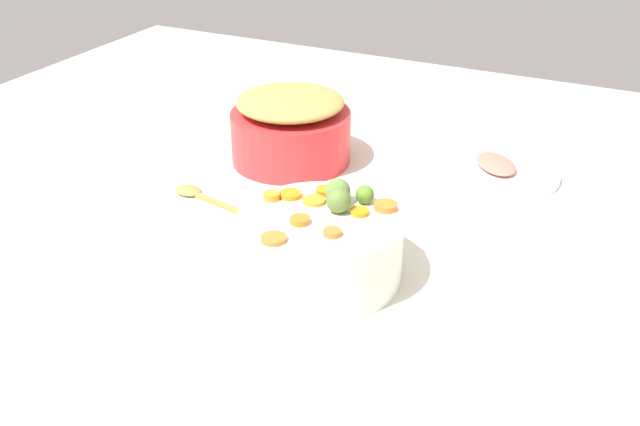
% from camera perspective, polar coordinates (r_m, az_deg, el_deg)
% --- Properties ---
extents(tabletop, '(2.40, 2.40, 0.02)m').
position_cam_1_polar(tabletop, '(1.24, -1.29, -5.34)').
color(tabletop, beige).
rests_on(tabletop, ground).
extents(serving_bowl_carrots, '(0.27, 0.27, 0.11)m').
position_cam_1_polar(serving_bowl_carrots, '(1.21, 0.00, -2.66)').
color(serving_bowl_carrots, white).
rests_on(serving_bowl_carrots, tabletop).
extents(metal_pot, '(0.26, 0.26, 0.11)m').
position_cam_1_polar(metal_pot, '(1.62, -2.23, 5.85)').
color(metal_pot, red).
rests_on(metal_pot, tabletop).
extents(stuffing_mound, '(0.23, 0.23, 0.05)m').
position_cam_1_polar(stuffing_mound, '(1.59, -2.28, 8.46)').
color(stuffing_mound, '#AE8D47').
rests_on(stuffing_mound, metal_pot).
extents(carrot_slice_0, '(0.04, 0.04, 0.01)m').
position_cam_1_polar(carrot_slice_0, '(1.19, 3.03, 0.08)').
color(carrot_slice_0, orange).
rests_on(carrot_slice_0, serving_bowl_carrots).
extents(carrot_slice_1, '(0.04, 0.04, 0.01)m').
position_cam_1_polar(carrot_slice_1, '(1.17, -1.49, -0.56)').
color(carrot_slice_1, orange).
rests_on(carrot_slice_1, serving_bowl_carrots).
extents(carrot_slice_2, '(0.06, 0.06, 0.01)m').
position_cam_1_polar(carrot_slice_2, '(1.12, -3.55, -1.95)').
color(carrot_slice_2, orange).
rests_on(carrot_slice_2, serving_bowl_carrots).
extents(carrot_slice_3, '(0.05, 0.05, 0.01)m').
position_cam_1_polar(carrot_slice_3, '(1.25, -2.28, 1.41)').
color(carrot_slice_3, orange).
rests_on(carrot_slice_3, serving_bowl_carrots).
extents(carrot_slice_4, '(0.04, 0.04, 0.01)m').
position_cam_1_polar(carrot_slice_4, '(1.24, -3.71, 1.29)').
color(carrot_slice_4, orange).
rests_on(carrot_slice_4, serving_bowl_carrots).
extents(carrot_slice_5, '(0.05, 0.05, 0.01)m').
position_cam_1_polar(carrot_slice_5, '(1.23, -0.48, 0.94)').
color(carrot_slice_5, orange).
rests_on(carrot_slice_5, serving_bowl_carrots).
extents(carrot_slice_6, '(0.04, 0.04, 0.01)m').
position_cam_1_polar(carrot_slice_6, '(1.26, 0.36, 1.68)').
color(carrot_slice_6, orange).
rests_on(carrot_slice_6, serving_bowl_carrots).
extents(carrot_slice_7, '(0.04, 0.04, 0.01)m').
position_cam_1_polar(carrot_slice_7, '(1.14, 0.94, -1.49)').
color(carrot_slice_7, orange).
rests_on(carrot_slice_7, serving_bowl_carrots).
extents(carrot_slice_8, '(0.05, 0.05, 0.01)m').
position_cam_1_polar(carrot_slice_8, '(1.21, 5.03, 0.52)').
color(carrot_slice_8, orange).
rests_on(carrot_slice_8, serving_bowl_carrots).
extents(brussels_sprout_0, '(0.04, 0.04, 0.04)m').
position_cam_1_polar(brussels_sprout_0, '(1.22, 1.37, 1.67)').
color(brussels_sprout_0, olive).
rests_on(brussels_sprout_0, serving_bowl_carrots).
extents(brussels_sprout_1, '(0.03, 0.03, 0.03)m').
position_cam_1_polar(brussels_sprout_1, '(1.22, 3.43, 1.42)').
color(brussels_sprout_1, '#538827').
rests_on(brussels_sprout_1, serving_bowl_carrots).
extents(brussels_sprout_2, '(0.04, 0.04, 0.04)m').
position_cam_1_polar(brussels_sprout_2, '(1.19, 1.42, 0.97)').
color(brussels_sprout_2, '#597735').
rests_on(brussels_sprout_2, serving_bowl_carrots).
extents(wooden_spoon, '(0.28, 0.09, 0.01)m').
position_cam_1_polar(wooden_spoon, '(1.48, -8.53, 1.07)').
color(wooden_spoon, '#A68342').
rests_on(wooden_spoon, tabletop).
extents(ham_plate, '(0.26, 0.26, 0.01)m').
position_cam_1_polar(ham_plate, '(1.61, 13.33, 3.04)').
color(ham_plate, white).
rests_on(ham_plate, tabletop).
extents(ham_slice_main, '(0.13, 0.14, 0.02)m').
position_cam_1_polar(ham_slice_main, '(1.62, 13.27, 3.67)').
color(ham_slice_main, '#C4715E').
rests_on(ham_slice_main, ham_plate).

